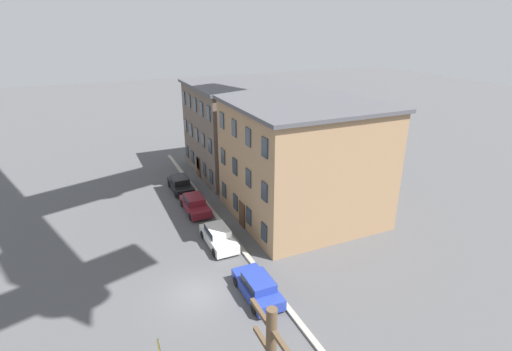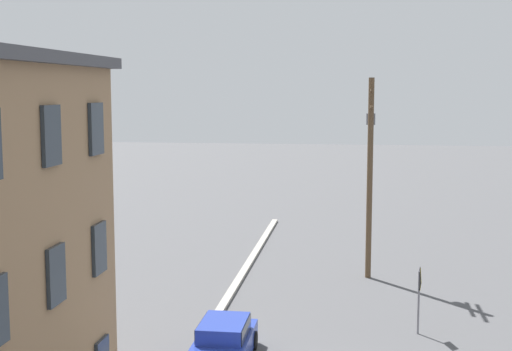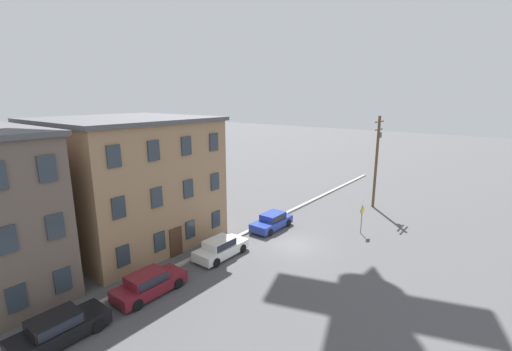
{
  "view_description": "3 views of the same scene",
  "coord_description": "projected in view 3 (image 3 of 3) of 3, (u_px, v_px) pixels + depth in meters",
  "views": [
    {
      "loc": [
        20.62,
        -5.26,
        16.31
      ],
      "look_at": [
        -1.91,
        4.92,
        6.61
      ],
      "focal_mm": 28.0,
      "sensor_mm": 36.0,
      "label": 1
    },
    {
      "loc": [
        -21.09,
        -0.93,
        9.23
      ],
      "look_at": [
        1.93,
        2.25,
        6.43
      ],
      "focal_mm": 50.0,
      "sensor_mm": 36.0,
      "label": 2
    },
    {
      "loc": [
        -22.23,
        -13.39,
        11.71
      ],
      "look_at": [
        -0.11,
        3.71,
        5.26
      ],
      "focal_mm": 24.0,
      "sensor_mm": 36.0,
      "label": 3
    }
  ],
  "objects": [
    {
      "name": "car_black",
      "position": [
        58.0,
        328.0,
        16.64
      ],
      "size": [
        4.4,
        1.92,
        1.43
      ],
      "color": "black",
      "rests_on": "ground_plane"
    },
    {
      "name": "car_blue",
      "position": [
        272.0,
        221.0,
        30.99
      ],
      "size": [
        4.4,
        1.92,
        1.43
      ],
      "color": "#233899",
      "rests_on": "ground_plane"
    },
    {
      "name": "caution_sign",
      "position": [
        362.0,
        214.0,
        29.67
      ],
      "size": [
        0.97,
        0.08,
        2.61
      ],
      "color": "slate",
      "rests_on": "ground_plane"
    },
    {
      "name": "kerb_strip",
      "position": [
        250.0,
        231.0,
        30.41
      ],
      "size": [
        56.0,
        0.36,
        0.16
      ],
      "primitive_type": "cube",
      "color": "#9E998E",
      "rests_on": "ground_plane"
    },
    {
      "name": "car_maroon",
      "position": [
        149.0,
        283.0,
        20.63
      ],
      "size": [
        4.4,
        1.92,
        1.43
      ],
      "color": "maroon",
      "rests_on": "ground_plane"
    },
    {
      "name": "car_white",
      "position": [
        221.0,
        247.0,
        25.53
      ],
      "size": [
        4.4,
        1.92,
        1.43
      ],
      "color": "silver",
      "rests_on": "ground_plane"
    },
    {
      "name": "ground_plane",
      "position": [
        293.0,
        245.0,
        27.75
      ],
      "size": [
        200.0,
        200.0,
        0.0
      ],
      "primitive_type": "plane",
      "color": "#4C4C4F"
    },
    {
      "name": "apartment_midblock",
      "position": [
        128.0,
        179.0,
        28.12
      ],
      "size": [
        11.94,
        11.79,
        10.12
      ],
      "color": "#9E7A56",
      "rests_on": "ground_plane"
    },
    {
      "name": "utility_pole",
      "position": [
        377.0,
        157.0,
        36.09
      ],
      "size": [
        2.4,
        0.44,
        9.81
      ],
      "color": "brown",
      "rests_on": "ground_plane"
    }
  ]
}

